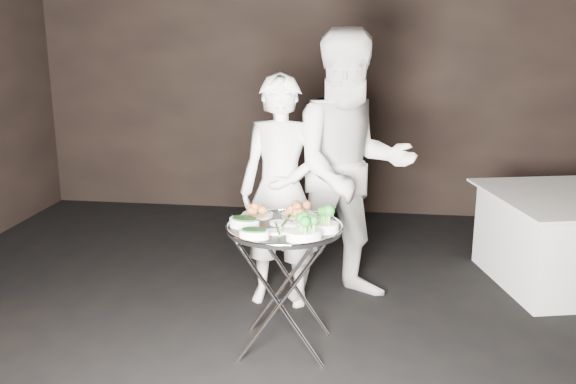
# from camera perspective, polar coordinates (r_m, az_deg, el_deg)

# --- Properties ---
(wall_back) EXTENTS (6.00, 0.05, 3.00)m
(wall_back) POSITION_cam_1_polar(r_m,az_deg,el_deg) (6.62, 3.61, 10.99)
(wall_back) COLOR black
(wall_back) RESTS_ON floor
(tray_stand) EXTENTS (0.52, 0.44, 0.77)m
(tray_stand) POSITION_cam_1_polar(r_m,az_deg,el_deg) (3.87, -0.31, -8.01)
(tray_stand) COLOR silver
(tray_stand) RESTS_ON floor
(serving_tray) EXTENTS (0.69, 0.69, 0.04)m
(serving_tray) POSITION_cam_1_polar(r_m,az_deg,el_deg) (3.75, -0.32, -3.17)
(serving_tray) COLOR black
(serving_tray) RESTS_ON tray_stand
(potato_plate_a) EXTENTS (0.19, 0.19, 0.07)m
(potato_plate_a) POSITION_cam_1_polar(r_m,az_deg,el_deg) (3.93, -2.71, -1.74)
(potato_plate_a) COLOR beige
(potato_plate_a) RESTS_ON serving_tray
(potato_plate_b) EXTENTS (0.20, 0.20, 0.07)m
(potato_plate_b) POSITION_cam_1_polar(r_m,az_deg,el_deg) (3.92, 0.89, -1.72)
(potato_plate_b) COLOR beige
(potato_plate_b) RESTS_ON serving_tray
(greens_bowl) EXTENTS (0.11, 0.11, 0.07)m
(greens_bowl) POSITION_cam_1_polar(r_m,az_deg,el_deg) (3.83, 3.23, -2.20)
(greens_bowl) COLOR white
(greens_bowl) RESTS_ON serving_tray
(asparagus_plate_a) EXTENTS (0.20, 0.12, 0.04)m
(asparagus_plate_a) POSITION_cam_1_polar(r_m,az_deg,el_deg) (3.76, -0.22, -2.71)
(asparagus_plate_a) COLOR white
(asparagus_plate_a) RESTS_ON serving_tray
(asparagus_plate_b) EXTENTS (0.18, 0.13, 0.03)m
(asparagus_plate_b) POSITION_cam_1_polar(r_m,az_deg,el_deg) (3.62, -0.92, -3.46)
(asparagus_plate_b) COLOR white
(asparagus_plate_b) RESTS_ON serving_tray
(spinach_bowl_a) EXTENTS (0.22, 0.17, 0.08)m
(spinach_bowl_a) POSITION_cam_1_polar(r_m,az_deg,el_deg) (3.72, -3.89, -2.61)
(spinach_bowl_a) COLOR white
(spinach_bowl_a) RESTS_ON serving_tray
(spinach_bowl_b) EXTENTS (0.17, 0.12, 0.07)m
(spinach_bowl_b) POSITION_cam_1_polar(r_m,az_deg,el_deg) (3.54, -3.03, -3.61)
(spinach_bowl_b) COLOR white
(spinach_bowl_b) RESTS_ON serving_tray
(broccoli_bowl_a) EXTENTS (0.22, 0.18, 0.08)m
(broccoli_bowl_a) POSITION_cam_1_polar(r_m,az_deg,el_deg) (3.65, 2.96, -2.91)
(broccoli_bowl_a) COLOR white
(broccoli_bowl_a) RESTS_ON serving_tray
(broccoli_bowl_b) EXTENTS (0.24, 0.21, 0.08)m
(broccoli_bowl_b) POSITION_cam_1_polar(r_m,az_deg,el_deg) (3.51, 1.44, -3.64)
(broccoli_bowl_b) COLOR white
(broccoli_bowl_b) RESTS_ON serving_tray
(serving_utensils) EXTENTS (0.59, 0.46, 0.01)m
(serving_utensils) POSITION_cam_1_polar(r_m,az_deg,el_deg) (3.79, 0.08, -1.96)
(serving_utensils) COLOR silver
(serving_utensils) RESTS_ON serving_tray
(waiter_left) EXTENTS (0.61, 0.43, 1.62)m
(waiter_left) POSITION_cam_1_polar(r_m,az_deg,el_deg) (4.41, -0.62, 0.03)
(waiter_left) COLOR silver
(waiter_left) RESTS_ON floor
(waiter_right) EXTENTS (1.12, 1.00, 1.91)m
(waiter_right) POSITION_cam_1_polar(r_m,az_deg,el_deg) (4.45, 5.61, 2.03)
(waiter_right) COLOR silver
(waiter_right) RESTS_ON floor
(dining_table) EXTENTS (1.22, 1.22, 0.69)m
(dining_table) POSITION_cam_1_polar(r_m,az_deg,el_deg) (5.31, 23.90, -3.86)
(dining_table) COLOR white
(dining_table) RESTS_ON floor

